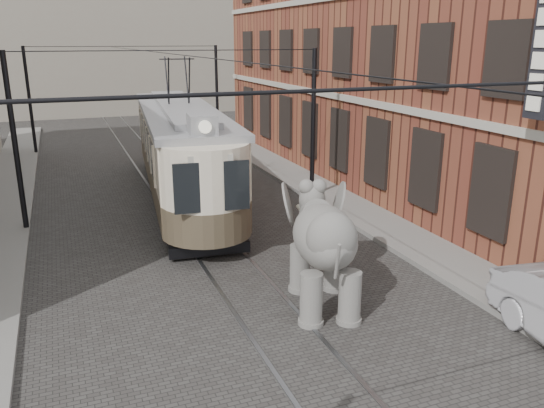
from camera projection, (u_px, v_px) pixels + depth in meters
name	position (u px, v px, depth m)	size (l,w,h in m)	color
ground	(235.00, 274.00, 15.31)	(120.00, 120.00, 0.00)	#3B3936
tram_rails	(235.00, 273.00, 15.31)	(1.54, 80.00, 0.02)	slate
sidewalk_right	(415.00, 243.00, 17.37)	(2.00, 60.00, 0.15)	slate
brick_building	(399.00, 47.00, 25.43)	(8.00, 26.00, 12.00)	brown
distant_block	(99.00, 32.00, 48.98)	(28.00, 10.00, 14.00)	gray
catenary	(184.00, 139.00, 18.84)	(11.00, 30.20, 6.00)	black
tram	(180.00, 130.00, 22.00)	(2.93, 14.21, 5.64)	beige
elephant	(324.00, 253.00, 13.08)	(2.52, 4.57, 2.80)	slate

